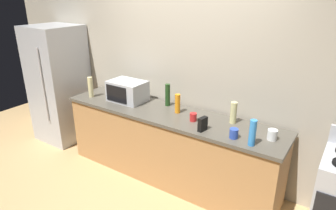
# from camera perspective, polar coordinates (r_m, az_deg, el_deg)

# --- Properties ---
(ground_plane) EXTENTS (8.00, 8.00, 0.00)m
(ground_plane) POSITION_cam_1_polar(r_m,az_deg,el_deg) (3.73, -3.56, -16.38)
(ground_plane) COLOR tan
(back_wall) EXTENTS (6.40, 0.10, 2.70)m
(back_wall) POSITION_cam_1_polar(r_m,az_deg,el_deg) (3.74, 3.52, 6.92)
(back_wall) COLOR #B2A893
(back_wall) RESTS_ON ground_plane
(counter_run) EXTENTS (2.84, 0.64, 0.90)m
(counter_run) POSITION_cam_1_polar(r_m,az_deg,el_deg) (3.75, 0.00, -7.81)
(counter_run) COLOR #B27F4C
(counter_run) RESTS_ON ground_plane
(refrigerator) EXTENTS (0.72, 0.73, 1.80)m
(refrigerator) POSITION_cam_1_polar(r_m,az_deg,el_deg) (4.93, -20.28, 3.77)
(refrigerator) COLOR #B7BABF
(refrigerator) RESTS_ON ground_plane
(microwave) EXTENTS (0.48, 0.35, 0.27)m
(microwave) POSITION_cam_1_polar(r_m,az_deg,el_deg) (3.93, -7.85, 2.69)
(microwave) COLOR #B7BABF
(microwave) RESTS_ON counter_run
(cordless_phone) EXTENTS (0.07, 0.12, 0.15)m
(cordless_phone) POSITION_cam_1_polar(r_m,az_deg,el_deg) (3.11, 6.72, -3.69)
(cordless_phone) COLOR black
(cordless_phone) RESTS_ON counter_run
(bottle_spray_cleaner) EXTENTS (0.07, 0.07, 0.26)m
(bottle_spray_cleaner) POSITION_cam_1_polar(r_m,az_deg,el_deg) (2.89, 16.03, -5.18)
(bottle_spray_cleaner) COLOR #338CE5
(bottle_spray_cleaner) RESTS_ON counter_run
(bottle_wine) EXTENTS (0.06, 0.06, 0.29)m
(bottle_wine) POSITION_cam_1_polar(r_m,az_deg,el_deg) (3.73, -0.07, 1.96)
(bottle_wine) COLOR #1E3F19
(bottle_wine) RESTS_ON counter_run
(bottle_vinegar) EXTENTS (0.07, 0.07, 0.25)m
(bottle_vinegar) POSITION_cam_1_polar(r_m,az_deg,el_deg) (3.32, 12.54, -1.46)
(bottle_vinegar) COLOR beige
(bottle_vinegar) RESTS_ON counter_run
(bottle_hand_soap) EXTENTS (0.07, 0.07, 0.28)m
(bottle_hand_soap) POSITION_cam_1_polar(r_m,az_deg,el_deg) (4.17, -14.74, 3.35)
(bottle_hand_soap) COLOR beige
(bottle_hand_soap) RESTS_ON counter_run
(bottle_dish_soap) EXTENTS (0.06, 0.06, 0.23)m
(bottle_dish_soap) POSITION_cam_1_polar(r_m,az_deg,el_deg) (3.52, 1.86, 0.27)
(bottle_dish_soap) COLOR orange
(bottle_dish_soap) RESTS_ON counter_run
(mug_red) EXTENTS (0.08, 0.08, 0.09)m
(mug_red) POSITION_cam_1_polar(r_m,az_deg,el_deg) (3.33, 4.90, -2.33)
(mug_red) COLOR red
(mug_red) RESTS_ON counter_run
(mug_white) EXTENTS (0.10, 0.10, 0.11)m
(mug_white) POSITION_cam_1_polar(r_m,az_deg,el_deg) (3.09, 19.52, -5.45)
(mug_white) COLOR white
(mug_white) RESTS_ON counter_run
(mug_blue) EXTENTS (0.09, 0.09, 0.10)m
(mug_blue) POSITION_cam_1_polar(r_m,az_deg,el_deg) (3.02, 12.61, -5.38)
(mug_blue) COLOR #2D4CB2
(mug_blue) RESTS_ON counter_run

